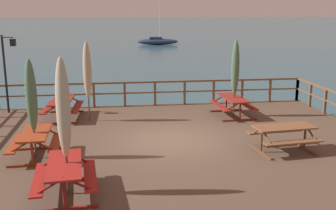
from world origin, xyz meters
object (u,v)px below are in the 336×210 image
at_px(picnic_table_back_right, 65,172).
at_px(patio_umbrella_tall_mid_left, 235,68).
at_px(picnic_table_mid_right, 233,102).
at_px(sailboat_distant, 158,41).
at_px(picnic_table_mid_centre, 62,104).
at_px(picnic_table_back_left, 284,133).
at_px(lamp_post_hooked, 8,62).
at_px(patio_umbrella_tall_back_left, 87,71).
at_px(patio_umbrella_tall_mid_right, 31,96).
at_px(picnic_table_front_left, 36,139).
at_px(patio_umbrella_short_mid, 63,109).

xyz_separation_m(picnic_table_back_right, patio_umbrella_tall_mid_left, (5.92, 6.32, 1.37)).
relative_size(picnic_table_mid_right, sailboat_distant, 0.26).
bearing_deg(patio_umbrella_tall_mid_left, picnic_table_mid_centre, 174.75).
relative_size(picnic_table_back_right, picnic_table_mid_centre, 0.92).
height_order(picnic_table_mid_centre, patio_umbrella_tall_mid_left, patio_umbrella_tall_mid_left).
xyz_separation_m(picnic_table_back_left, lamp_post_hooked, (-9.25, 5.87, 1.56)).
relative_size(picnic_table_back_left, patio_umbrella_tall_back_left, 0.64).
bearing_deg(lamp_post_hooked, patio_umbrella_tall_mid_right, -70.74).
bearing_deg(patio_umbrella_tall_mid_left, patio_umbrella_tall_back_left, 179.41).
relative_size(picnic_table_front_left, picnic_table_mid_centre, 0.81).
bearing_deg(patio_umbrella_tall_back_left, picnic_table_back_right, -91.76).
xyz_separation_m(patio_umbrella_tall_back_left, sailboat_distant, (7.52, 43.51, -2.12)).
bearing_deg(picnic_table_mid_right, picnic_table_back_right, -132.88).
xyz_separation_m(picnic_table_mid_centre, patio_umbrella_tall_back_left, (1.06, -0.56, 1.37)).
relative_size(picnic_table_mid_right, picnic_table_back_left, 1.03).
distance_m(patio_umbrella_tall_mid_right, sailboat_distant, 48.22).
relative_size(picnic_table_back_right, lamp_post_hooked, 0.64).
distance_m(picnic_table_back_left, picnic_table_back_right, 6.57).
bearing_deg(lamp_post_hooked, picnic_table_mid_right, -10.69).
relative_size(patio_umbrella_tall_mid_left, lamp_post_hooked, 0.95).
bearing_deg(picnic_table_mid_right, lamp_post_hooked, 169.31).
height_order(picnic_table_back_right, patio_umbrella_tall_mid_left, patio_umbrella_tall_mid_left).
bearing_deg(patio_umbrella_tall_back_left, patio_umbrella_tall_mid_right, -108.88).
bearing_deg(picnic_table_mid_right, patio_umbrella_tall_mid_left, -51.22).
bearing_deg(patio_umbrella_tall_mid_left, picnic_table_front_left, -152.06).
bearing_deg(lamp_post_hooked, patio_umbrella_short_mid, -68.83).
xyz_separation_m(picnic_table_mid_right, patio_umbrella_tall_mid_right, (-7.02, -3.82, 1.27)).
bearing_deg(picnic_table_front_left, patio_umbrella_tall_mid_left, 27.94).
height_order(picnic_table_mid_centre, patio_umbrella_tall_back_left, patio_umbrella_tall_back_left).
bearing_deg(lamp_post_hooked, picnic_table_back_right, -69.25).
distance_m(patio_umbrella_tall_mid_right, lamp_post_hooked, 5.84).
height_order(picnic_table_mid_centre, patio_umbrella_short_mid, patio_umbrella_short_mid).
bearing_deg(sailboat_distant, patio_umbrella_tall_back_left, -99.80).
relative_size(picnic_table_mid_right, patio_umbrella_tall_back_left, 0.66).
relative_size(picnic_table_mid_centre, sailboat_distant, 0.29).
distance_m(picnic_table_back_left, patio_umbrella_tall_mid_right, 7.44).
bearing_deg(picnic_table_back_left, patio_umbrella_tall_mid_left, 93.91).
distance_m(lamp_post_hooked, sailboat_distant, 43.28).
bearing_deg(lamp_post_hooked, sailboat_distant, 75.59).
distance_m(picnic_table_back_left, picnic_table_mid_centre, 8.53).
bearing_deg(picnic_table_mid_right, patio_umbrella_short_mid, -132.85).
xyz_separation_m(picnic_table_back_left, patio_umbrella_short_mid, (-6.16, -2.12, 1.47)).
height_order(picnic_table_back_left, picnic_table_mid_centre, same).
height_order(patio_umbrella_tall_back_left, patio_umbrella_short_mid, patio_umbrella_short_mid).
height_order(picnic_table_back_right, sailboat_distant, sailboat_distant).
bearing_deg(patio_umbrella_short_mid, patio_umbrella_tall_mid_left, 46.88).
xyz_separation_m(picnic_table_back_left, sailboat_distant, (1.51, 47.72, -0.74)).
bearing_deg(patio_umbrella_tall_back_left, picnic_table_mid_right, -0.27).
distance_m(picnic_table_front_left, lamp_post_hooked, 5.99).
bearing_deg(picnic_table_front_left, patio_umbrella_tall_mid_right, -104.32).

